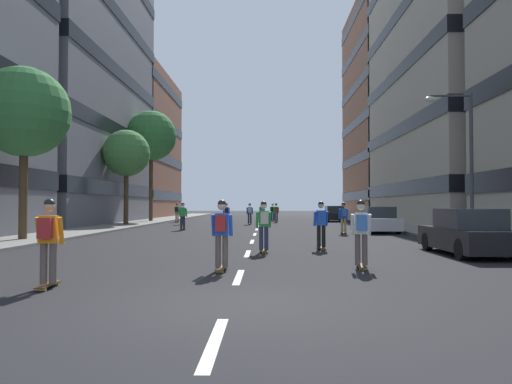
{
  "coord_description": "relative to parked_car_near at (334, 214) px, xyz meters",
  "views": [
    {
      "loc": [
        0.62,
        -7.61,
        1.66
      ],
      "look_at": [
        0.0,
        21.05,
        2.43
      ],
      "focal_mm": 32.42,
      "sensor_mm": 36.0,
      "label": 1
    }
  ],
  "objects": [
    {
      "name": "skater_5",
      "position": [
        -6.72,
        -29.37,
        0.32
      ],
      "size": [
        0.56,
        0.92,
        1.78
      ],
      "color": "brown",
      "rests_on": "ground_plane"
    },
    {
      "name": "street_tree_near",
      "position": [
        -17.4,
        -25.0,
        5.05
      ],
      "size": [
        4.0,
        4.0,
        7.64
      ],
      "color": "#4C3823",
      "rests_on": "sidewalk_left"
    },
    {
      "name": "skater_3",
      "position": [
        -13.5,
        -7.63,
        0.32
      ],
      "size": [
        0.53,
        0.9,
        1.78
      ],
      "color": "brown",
      "rests_on": "ground_plane"
    },
    {
      "name": "sidewalk_left",
      "position": [
        -17.4,
        -6.4,
        -0.63
      ],
      "size": [
        3.36,
        76.26,
        0.14
      ],
      "primitive_type": "cube",
      "color": "gray",
      "rests_on": "ground_plane"
    },
    {
      "name": "street_tree_mid",
      "position": [
        -17.4,
        -9.96,
        4.88
      ],
      "size": [
        3.59,
        3.59,
        7.27
      ],
      "color": "#4C3823",
      "rests_on": "sidewalk_left"
    },
    {
      "name": "skater_9",
      "position": [
        -4.61,
        -28.18,
        0.29
      ],
      "size": [
        0.55,
        0.92,
        1.78
      ],
      "color": "brown",
      "rests_on": "ground_plane"
    },
    {
      "name": "building_right_mid",
      "position": [
        12.47,
        -5.75,
        11.73
      ],
      "size": [
        15.93,
        22.27,
        24.67
      ],
      "color": "#BCB29E",
      "rests_on": "ground_plane"
    },
    {
      "name": "skater_1",
      "position": [
        -7.74,
        -33.72,
        0.32
      ],
      "size": [
        0.54,
        0.91,
        1.78
      ],
      "color": "brown",
      "rests_on": "ground_plane"
    },
    {
      "name": "building_right_far",
      "position": [
        12.47,
        13.51,
        12.98
      ],
      "size": [
        15.93,
        17.69,
        27.19
      ],
      "color": "#9E6B51",
      "rests_on": "ground_plane"
    },
    {
      "name": "street_tree_far",
      "position": [
        -17.4,
        -2.32,
        7.36
      ],
      "size": [
        4.68,
        4.68,
        10.3
      ],
      "color": "#4C3823",
      "rests_on": "sidewalk_left"
    },
    {
      "name": "parked_car_far",
      "position": [
        0.0,
        -29.84,
        0.0
      ],
      "size": [
        1.82,
        4.4,
        1.52
      ],
      "color": "black",
      "rests_on": "ground_plane"
    },
    {
      "name": "skater_4",
      "position": [
        -12.0,
        -15.59,
        0.29
      ],
      "size": [
        0.55,
        0.92,
        1.78
      ],
      "color": "brown",
      "rests_on": "ground_plane"
    },
    {
      "name": "skater_13",
      "position": [
        -14.91,
        -2.5,
        0.32
      ],
      "size": [
        0.56,
        0.92,
        1.78
      ],
      "color": "brown",
      "rests_on": "ground_plane"
    },
    {
      "name": "parked_car_mid",
      "position": [
        0.0,
        -17.61,
        0.0
      ],
      "size": [
        1.82,
        4.4,
        1.52
      ],
      "color": "silver",
      "rests_on": "ground_plane"
    },
    {
      "name": "ground_plane",
      "position": [
        -7.26,
        -9.86,
        -0.7
      ],
      "size": [
        166.39,
        166.39,
        0.0
      ],
      "primitive_type": "plane",
      "color": "black"
    },
    {
      "name": "skater_0",
      "position": [
        -7.02,
        -1.2,
        0.32
      ],
      "size": [
        0.55,
        0.91,
        1.78
      ],
      "color": "brown",
      "rests_on": "ground_plane"
    },
    {
      "name": "skater_11",
      "position": [
        -10.95,
        -36.14,
        0.32
      ],
      "size": [
        0.54,
        0.91,
        1.78
      ],
      "color": "brown",
      "rests_on": "ground_plane"
    },
    {
      "name": "skater_7",
      "position": [
        -5.98,
        0.41,
        0.32
      ],
      "size": [
        0.55,
        0.92,
        1.78
      ],
      "color": "brown",
      "rests_on": "ground_plane"
    },
    {
      "name": "skater_2",
      "position": [
        -5.71,
        -2.92,
        0.32
      ],
      "size": [
        0.56,
        0.92,
        1.78
      ],
      "color": "brown",
      "rests_on": "ground_plane"
    },
    {
      "name": "building_left_far",
      "position": [
        -26.99,
        13.51,
        8.47
      ],
      "size": [
        15.93,
        17.58,
        18.16
      ],
      "color": "brown",
      "rests_on": "ground_plane"
    },
    {
      "name": "lane_markings",
      "position": [
        -7.26,
        -9.59,
        -0.7
      ],
      "size": [
        0.16,
        62.2,
        0.01
      ],
      "color": "silver",
      "rests_on": "ground_plane"
    },
    {
      "name": "streetlamp_right",
      "position": [
        2.18,
        -24.44,
        3.44
      ],
      "size": [
        2.13,
        0.3,
        6.5
      ],
      "color": "#3F3F44",
      "rests_on": "sidewalk_right"
    },
    {
      "name": "skater_10",
      "position": [
        -9.82,
        -8.19,
        0.32
      ],
      "size": [
        0.56,
        0.92,
        1.78
      ],
      "color": "brown",
      "rests_on": "ground_plane"
    },
    {
      "name": "skater_12",
      "position": [
        -2.33,
        -19.47,
        0.32
      ],
      "size": [
        0.55,
        0.91,
        1.78
      ],
      "color": "brown",
      "rests_on": "ground_plane"
    },
    {
      "name": "sidewalk_right",
      "position": [
        2.88,
        -6.4,
        -0.63
      ],
      "size": [
        3.36,
        76.26,
        0.14
      ],
      "primitive_type": "cube",
      "color": "gray",
      "rests_on": "ground_plane"
    },
    {
      "name": "skater_8",
      "position": [
        -7.99,
        -7.2,
        0.32
      ],
      "size": [
        0.54,
        0.91,
        1.78
      ],
      "color": "brown",
      "rests_on": "ground_plane"
    },
    {
      "name": "skater_6",
      "position": [
        -4.18,
        -33.2,
        0.32
      ],
      "size": [
        0.55,
        0.91,
        1.78
      ],
      "color": "brown",
      "rests_on": "ground_plane"
    },
    {
      "name": "building_left_mid",
      "position": [
        -26.99,
        -5.75,
        11.73
      ],
      "size": [
        15.93,
        22.02,
        24.68
      ],
      "color": "slate",
      "rests_on": "ground_plane"
    },
    {
      "name": "parked_car_near",
      "position": [
        0.0,
        0.0,
        0.0
      ],
      "size": [
        1.82,
        4.4,
        1.52
      ],
      "color": "black",
      "rests_on": "ground_plane"
    }
  ]
}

